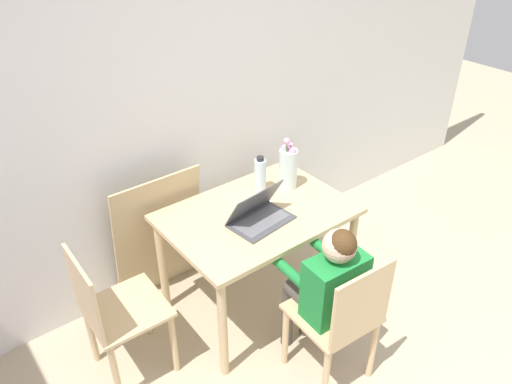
{
  "coord_description": "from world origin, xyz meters",
  "views": [
    {
      "loc": [
        -1.27,
        -0.29,
        2.39
      ],
      "look_at": [
        0.18,
        1.57,
        0.9
      ],
      "focal_mm": 35.0,
      "sensor_mm": 36.0,
      "label": 1
    }
  ],
  "objects": [
    {
      "name": "cardboard_panel",
      "position": [
        -0.19,
        2.1,
        0.45
      ],
      "size": [
        0.59,
        0.14,
        0.9
      ],
      "color": "tan",
      "rests_on": "ground_plane"
    },
    {
      "name": "person_seated",
      "position": [
        0.21,
        1.01,
        0.62
      ],
      "size": [
        0.35,
        0.44,
        0.99
      ],
      "rotation": [
        0.0,
        0.0,
        3.08
      ],
      "color": "#1E8438",
      "rests_on": "ground_plane"
    },
    {
      "name": "chair_spare",
      "position": [
        -0.7,
        1.65,
        0.45
      ],
      "size": [
        0.41,
        0.41,
        0.86
      ],
      "rotation": [
        0.0,
        0.0,
        1.55
      ],
      "color": "#D6B784",
      "rests_on": "ground_plane"
    },
    {
      "name": "water_bottle",
      "position": [
        0.39,
        1.8,
        0.83
      ],
      "size": [
        0.07,
        0.07,
        0.24
      ],
      "color": "silver",
      "rests_on": "dining_table"
    },
    {
      "name": "dining_table",
      "position": [
        0.23,
        1.62,
        0.63
      ],
      "size": [
        1.09,
        0.76,
        0.72
      ],
      "color": "#D6B784",
      "rests_on": "ground_plane"
    },
    {
      "name": "laptop",
      "position": [
        0.18,
        1.54,
        0.77
      ],
      "size": [
        0.38,
        0.27,
        0.21
      ],
      "rotation": [
        0.0,
        0.0,
        0.12
      ],
      "color": "#4C4C51",
      "rests_on": "dining_table"
    },
    {
      "name": "flower_vase",
      "position": [
        0.56,
        1.72,
        0.86
      ],
      "size": [
        0.12,
        0.12,
        0.35
      ],
      "color": "silver",
      "rests_on": "dining_table"
    },
    {
      "name": "chair_occupied",
      "position": [
        0.2,
        0.89,
        0.45
      ],
      "size": [
        0.43,
        0.43,
        0.86
      ],
      "rotation": [
        0.0,
        0.0,
        3.08
      ],
      "color": "#D6B784",
      "rests_on": "ground_plane"
    },
    {
      "name": "wall_back",
      "position": [
        0.0,
        2.23,
        1.25
      ],
      "size": [
        6.4,
        0.05,
        2.5
      ],
      "color": "white",
      "rests_on": "ground_plane"
    }
  ]
}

